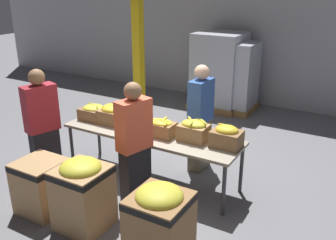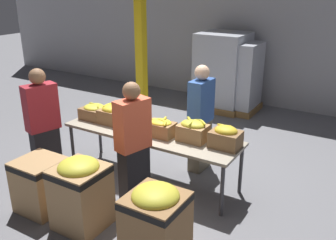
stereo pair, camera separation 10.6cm
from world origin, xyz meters
The scene contains 18 objects.
ground_plane centered at (0.00, 0.00, 0.00)m, with size 30.00×30.00×0.00m, color slate.
wall_back centered at (0.00, 4.27, 2.00)m, with size 16.00×0.08×4.00m.
sorting_table centered at (0.00, 0.00, 0.69)m, with size 2.60×0.75×0.74m.
banana_box_0 centered at (-1.05, 0.02, 0.86)m, with size 0.38×0.33×0.24m.
banana_box_1 centered at (-0.68, 0.01, 0.89)m, with size 0.38×0.31×0.29m.
banana_box_2 centered at (-0.19, -0.01, 0.84)m, with size 0.38×0.31×0.22m.
banana_box_3 centered at (0.18, -0.03, 0.86)m, with size 0.38×0.29×0.26m.
banana_box_4 centered at (0.63, 0.06, 0.89)m, with size 0.40×0.30×0.30m.
banana_box_5 centered at (1.08, 0.09, 0.88)m, with size 0.38×0.30×0.29m.
volunteer_0 centered at (0.45, 0.66, 0.81)m, with size 0.24×0.45×1.63m.
volunteer_1 centered at (-1.30, -0.76, 0.82)m, with size 0.34×0.49×1.65m.
volunteer_2 centered at (0.14, -0.61, 0.81)m, with size 0.32×0.48×1.63m.
donation_bin_0 centered at (-0.77, -1.34, 0.37)m, with size 0.54×0.54×0.68m.
donation_bin_1 centered at (-0.09, -1.34, 0.46)m, with size 0.56×0.56×0.87m.
donation_bin_2 centered at (0.95, -1.34, 0.44)m, with size 0.58×0.58×0.84m.
support_pillar centered at (-1.76, 2.30, 2.00)m, with size 0.18×0.18×4.00m.
pallet_stack_0 centered at (-0.47, 3.58, 0.83)m, with size 1.10×1.10×1.68m.
pallet_stack_1 centered at (-0.07, 3.56, 0.74)m, with size 0.91×0.91×1.51m.
Camera 1 is at (2.62, -4.08, 2.76)m, focal length 40.00 mm.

